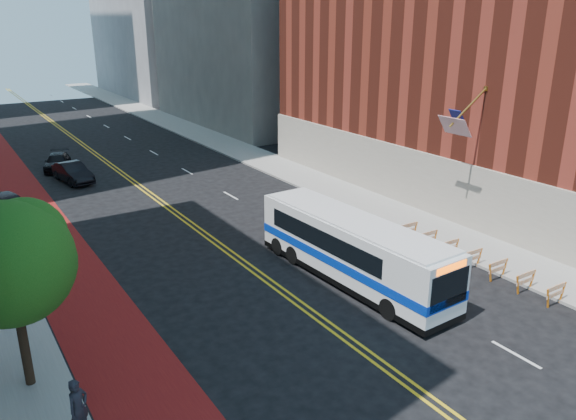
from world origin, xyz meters
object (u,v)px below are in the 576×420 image
(street_tree, at_px, (11,258))
(car_b, at_px, (73,173))
(pedestrian, at_px, (79,408))
(car_c, at_px, (57,162))
(transit_bus, at_px, (351,248))
(car_a, at_px, (9,205))

(street_tree, xyz_separation_m, car_b, (7.29, 25.78, -4.14))
(car_b, bearing_deg, pedestrian, -112.08)
(car_c, height_order, pedestrian, pedestrian)
(street_tree, height_order, pedestrian, street_tree)
(car_c, bearing_deg, transit_bus, -57.56)
(street_tree, bearing_deg, pedestrian, -76.86)
(car_c, relative_size, pedestrian, 2.37)
(transit_bus, bearing_deg, pedestrian, -165.81)
(transit_bus, xyz_separation_m, car_b, (-7.43, 25.22, -0.92))
(car_a, xyz_separation_m, pedestrian, (-1.10, -23.47, 0.33))
(car_a, bearing_deg, street_tree, -112.87)
(pedestrian, bearing_deg, car_b, 47.85)
(transit_bus, height_order, car_c, transit_bus)
(street_tree, distance_m, car_c, 31.56)
(car_b, bearing_deg, car_c, 82.94)
(car_a, xyz_separation_m, car_b, (5.34, 5.92, -0.01))
(transit_bus, xyz_separation_m, car_c, (-7.65, 29.90, -1.03))
(street_tree, relative_size, car_c, 1.48)
(street_tree, relative_size, car_b, 1.44)
(car_c, bearing_deg, pedestrian, -82.27)
(pedestrian, bearing_deg, street_tree, 73.35)
(street_tree, height_order, car_c, street_tree)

